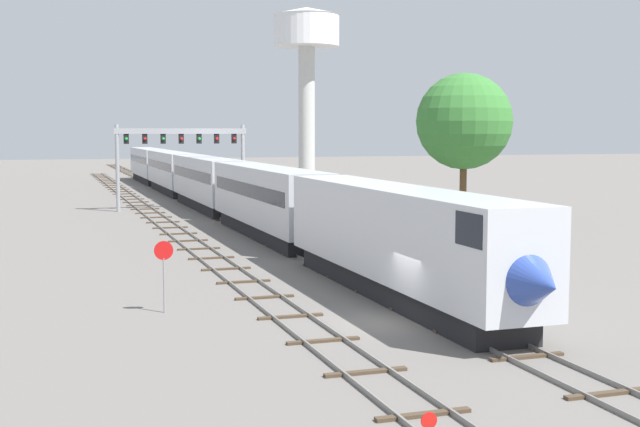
{
  "coord_description": "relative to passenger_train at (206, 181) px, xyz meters",
  "views": [
    {
      "loc": [
        -12.5,
        -28.93,
        7.18
      ],
      "look_at": [
        1.0,
        12.0,
        3.0
      ],
      "focal_mm": 47.53,
      "sensor_mm": 36.0,
      "label": 1
    }
  ],
  "objects": [
    {
      "name": "ground_plane",
      "position": [
        -2.0,
        -49.03,
        -2.61
      ],
      "size": [
        400.0,
        400.0,
        0.0
      ],
      "primitive_type": "plane",
      "color": "slate"
    },
    {
      "name": "track_main",
      "position": [
        0.0,
        10.97,
        -2.54
      ],
      "size": [
        2.6,
        200.0,
        0.16
      ],
      "color": "slate",
      "rests_on": "ground"
    },
    {
      "name": "track_near",
      "position": [
        -5.5,
        -9.03,
        -2.54
      ],
      "size": [
        2.6,
        160.0,
        0.16
      ],
      "color": "slate",
      "rests_on": "ground"
    },
    {
      "name": "passenger_train",
      "position": [
        0.0,
        0.0,
        0.0
      ],
      "size": [
        3.04,
        110.58,
        4.8
      ],
      "color": "silver",
      "rests_on": "ground"
    },
    {
      "name": "signal_gantry",
      "position": [
        -2.25,
        -0.28,
        3.19
      ],
      "size": [
        12.1,
        0.49,
        7.82
      ],
      "color": "#999BA0",
      "rests_on": "ground"
    },
    {
      "name": "water_tower",
      "position": [
        25.68,
        50.63,
        18.57
      ],
      "size": [
        10.46,
        10.46,
        26.54
      ],
      "color": "beige",
      "rests_on": "ground"
    },
    {
      "name": "stop_sign",
      "position": [
        -10.0,
        -44.57,
        -0.74
      ],
      "size": [
        0.76,
        0.08,
        2.88
      ],
      "color": "gray",
      "rests_on": "ground"
    },
    {
      "name": "trackside_tree_left",
      "position": [
        17.48,
        -17.51,
        5.36
      ],
      "size": [
        7.64,
        7.64,
        11.81
      ],
      "color": "brown",
      "rests_on": "ground"
    }
  ]
}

